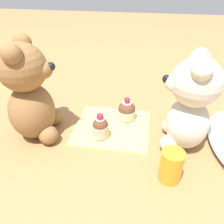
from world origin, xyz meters
TOP-DOWN VIEW (x-y plane):
  - ground_plane at (0.00, 0.00)m, footprint 4.00×4.00m
  - knitted_placemat at (0.00, 0.00)m, footprint 0.20×0.22m
  - teddy_bear_cream at (0.04, 0.20)m, footprint 0.13×0.14m
  - teddy_bear_tan at (0.06, -0.21)m, footprint 0.16×0.15m
  - cupcake_near_cream_bear at (-0.05, 0.04)m, footprint 0.06×0.06m
  - cupcake_near_tan_bear at (0.05, -0.02)m, footprint 0.05×0.05m
  - juice_glass at (0.16, 0.16)m, footprint 0.05×0.05m

SIDE VIEW (x-z plane):
  - ground_plane at x=0.00m, z-range 0.00..0.00m
  - knitted_placemat at x=0.00m, z-range 0.00..0.01m
  - cupcake_near_cream_bear at x=-0.05m, z-range -0.01..0.06m
  - cupcake_near_tan_bear at x=0.05m, z-range 0.00..0.07m
  - juice_glass at x=0.16m, z-range 0.00..0.08m
  - teddy_bear_cream at x=0.04m, z-range 0.00..0.25m
  - teddy_bear_tan at x=0.06m, z-range -0.01..0.27m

